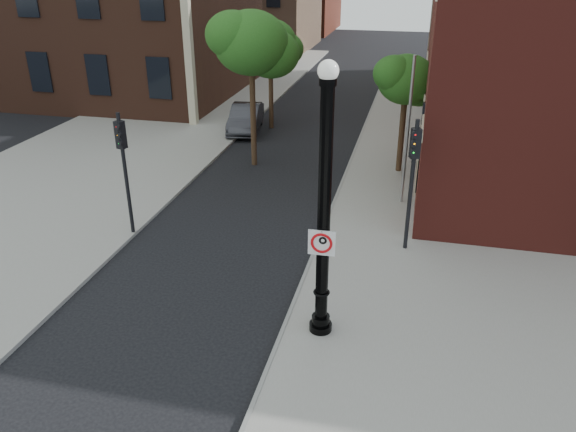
% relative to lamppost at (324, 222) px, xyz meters
% --- Properties ---
extents(ground, '(120.00, 120.00, 0.00)m').
position_rel_lamppost_xyz_m(ground, '(-2.96, -0.55, -3.08)').
color(ground, black).
rests_on(ground, ground).
extents(sidewalk_right, '(8.00, 60.00, 0.12)m').
position_rel_lamppost_xyz_m(sidewalk_right, '(3.04, 9.45, -3.02)').
color(sidewalk_right, gray).
rests_on(sidewalk_right, ground).
extents(sidewalk_left, '(10.00, 50.00, 0.12)m').
position_rel_lamppost_xyz_m(sidewalk_left, '(-11.96, 17.45, -3.02)').
color(sidewalk_left, gray).
rests_on(sidewalk_left, ground).
extents(curb_edge, '(0.10, 60.00, 0.14)m').
position_rel_lamppost_xyz_m(curb_edge, '(-0.91, 9.45, -3.01)').
color(curb_edge, gray).
rests_on(curb_edge, ground).
extents(lamppost, '(0.56, 0.56, 6.67)m').
position_rel_lamppost_xyz_m(lamppost, '(0.00, 0.00, 0.00)').
color(lamppost, black).
rests_on(lamppost, ground).
extents(no_parking_sign, '(0.63, 0.07, 0.63)m').
position_rel_lamppost_xyz_m(no_parking_sign, '(-0.00, -0.17, -0.44)').
color(no_parking_sign, white).
rests_on(no_parking_sign, ground).
extents(parked_car, '(2.09, 4.35, 1.38)m').
position_rel_lamppost_xyz_m(parked_car, '(-6.95, 16.22, -2.39)').
color(parked_car, '#323237').
rests_on(parked_car, ground).
extents(traffic_signal_left, '(0.31, 0.36, 4.17)m').
position_rel_lamppost_xyz_m(traffic_signal_left, '(-7.05, 3.82, -0.27)').
color(traffic_signal_left, black).
rests_on(traffic_signal_left, ground).
extents(traffic_signal_right, '(0.34, 0.38, 4.28)m').
position_rel_lamppost_xyz_m(traffic_signal_right, '(1.84, 4.78, -0.20)').
color(traffic_signal_right, black).
rests_on(traffic_signal_right, ground).
extents(utility_pole, '(0.11, 0.11, 5.47)m').
position_rel_lamppost_xyz_m(utility_pole, '(1.53, 8.45, -0.35)').
color(utility_pole, '#999999').
rests_on(utility_pole, ground).
extents(street_tree_a, '(3.63, 3.28, 6.54)m').
position_rel_lamppost_xyz_m(street_tree_a, '(-5.02, 11.42, 2.09)').
color(street_tree_a, black).
rests_on(street_tree_a, ground).
extents(street_tree_b, '(3.10, 2.80, 5.59)m').
position_rel_lamppost_xyz_m(street_tree_b, '(-5.76, 17.14, 1.33)').
color(street_tree_b, black).
rests_on(street_tree_b, ground).
extents(street_tree_c, '(2.76, 2.49, 4.97)m').
position_rel_lamppost_xyz_m(street_tree_c, '(1.28, 11.81, 0.84)').
color(street_tree_c, black).
rests_on(street_tree_c, ground).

